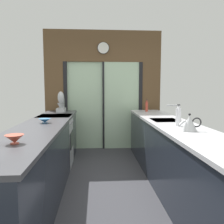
{
  "coord_description": "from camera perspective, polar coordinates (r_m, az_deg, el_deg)",
  "views": [
    {
      "loc": [
        -0.17,
        -2.88,
        1.41
      ],
      "look_at": [
        0.09,
        0.81,
        1.02
      ],
      "focal_mm": 36.69,
      "sensor_mm": 36.0,
      "label": 1
    }
  ],
  "objects": [
    {
      "name": "back_wall_unit",
      "position": [
        5.28,
        -2.18,
        7.21
      ],
      "size": [
        2.64,
        0.12,
        2.7
      ],
      "color": "brown",
      "rests_on": "ground_plane"
    },
    {
      "name": "left_counter_run",
      "position": [
        3.24,
        -17.36,
        -11.25
      ],
      "size": [
        0.62,
        3.8,
        0.92
      ],
      "color": "#1E232D",
      "rests_on": "ground_plane"
    },
    {
      "name": "mixing_bowl_near",
      "position": [
        2.2,
        -23.13,
        -6.19
      ],
      "size": [
        0.16,
        0.16,
        0.08
      ],
      "color": "#BC4C38",
      "rests_on": "left_counter_run"
    },
    {
      "name": "oven_range",
      "position": [
        4.3,
        -13.89,
        -7.02
      ],
      "size": [
        0.6,
        0.6,
        0.92
      ],
      "color": "#B7BABC",
      "rests_on": "ground_plane"
    },
    {
      "name": "mixing_bowl_far",
      "position": [
        3.34,
        -16.4,
        -2.07
      ],
      "size": [
        0.17,
        0.17,
        0.06
      ],
      "color": "teal",
      "rests_on": "left_counter_run"
    },
    {
      "name": "kettle",
      "position": [
        2.76,
        18.75,
        -2.66
      ],
      "size": [
        0.26,
        0.18,
        0.2
      ],
      "color": "#B7BABC",
      "rests_on": "right_counter_run"
    },
    {
      "name": "stand_mixer",
      "position": [
        4.83,
        -12.57,
        1.94
      ],
      "size": [
        0.17,
        0.27,
        0.42
      ],
      "color": "#B7BABC",
      "rests_on": "left_counter_run"
    },
    {
      "name": "soap_bottle_far",
      "position": [
        4.85,
        8.64,
        1.38
      ],
      "size": [
        0.06,
        0.06,
        0.25
      ],
      "color": "#B23D2D",
      "rests_on": "right_counter_run"
    },
    {
      "name": "sink_faucet",
      "position": [
        3.65,
        15.62,
        0.59
      ],
      "size": [
        0.19,
        0.02,
        0.24
      ],
      "color": "#B7BABC",
      "rests_on": "right_counter_run"
    },
    {
      "name": "right_counter_run",
      "position": [
        3.49,
        14.44,
        -9.94
      ],
      "size": [
        0.62,
        3.8,
        0.92
      ],
      "color": "#1E232D",
      "rests_on": "ground_plane"
    },
    {
      "name": "ground_plane",
      "position": [
        3.76,
        -1.15,
        -16.2
      ],
      "size": [
        5.04,
        7.6,
        0.02
      ],
      "primitive_type": "cube",
      "color": "#38383D"
    },
    {
      "name": "soap_bottle_near",
      "position": [
        3.08,
        16.19,
        -1.11
      ],
      "size": [
        0.07,
        0.07,
        0.28
      ],
      "color": "silver",
      "rests_on": "right_counter_run"
    }
  ]
}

